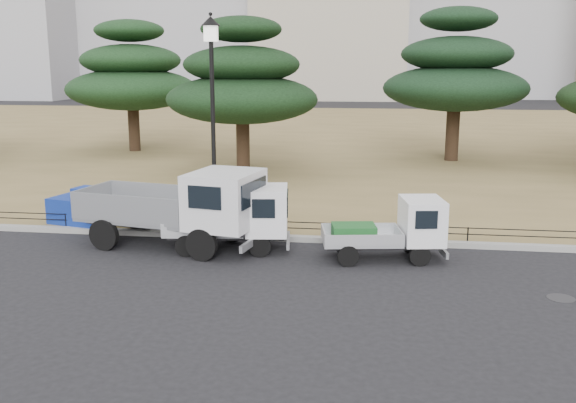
# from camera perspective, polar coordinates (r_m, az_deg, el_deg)

# --- Properties ---
(ground) EXTENTS (220.00, 220.00, 0.00)m
(ground) POSITION_cam_1_polar(r_m,az_deg,el_deg) (16.18, -1.00, -5.98)
(ground) COLOR black
(lawn) EXTENTS (120.00, 56.00, 0.15)m
(lawn) POSITION_cam_1_polar(r_m,az_deg,el_deg) (46.12, 5.02, 5.88)
(lawn) COLOR olive
(lawn) RESTS_ON ground
(curb) EXTENTS (120.00, 0.25, 0.16)m
(curb) POSITION_cam_1_polar(r_m,az_deg,el_deg) (18.62, 0.26, -3.29)
(curb) COLOR gray
(curb) RESTS_ON ground
(truck_large) EXTENTS (5.36, 2.91, 2.21)m
(truck_large) POSITION_cam_1_polar(r_m,az_deg,el_deg) (17.97, -9.55, -0.25)
(truck_large) COLOR black
(truck_large) RESTS_ON ground
(truck_kei_front) EXTENTS (3.49, 1.82, 1.77)m
(truck_kei_front) POSITION_cam_1_polar(r_m,az_deg,el_deg) (17.60, -4.55, -1.55)
(truck_kei_front) COLOR black
(truck_kei_front) RESTS_ON ground
(truck_kei_rear) EXTENTS (3.27, 1.79, 1.62)m
(truck_kei_rear) POSITION_cam_1_polar(r_m,az_deg,el_deg) (16.94, 9.26, -2.46)
(truck_kei_rear) COLOR black
(truck_kei_rear) RESTS_ON ground
(street_lamp) EXTENTS (0.55, 0.55, 6.19)m
(street_lamp) POSITION_cam_1_polar(r_m,az_deg,el_deg) (18.72, -6.75, 9.92)
(street_lamp) COLOR black
(street_lamp) RESTS_ON lawn
(pipe_fence) EXTENTS (38.00, 0.04, 0.40)m
(pipe_fence) POSITION_cam_1_polar(r_m,az_deg,el_deg) (18.68, 0.32, -2.11)
(pipe_fence) COLOR black
(pipe_fence) RESTS_ON lawn
(tarp_pile) EXTENTS (1.98, 1.65, 1.15)m
(tarp_pile) POSITION_cam_1_polar(r_m,az_deg,el_deg) (21.12, -17.83, -0.55)
(tarp_pile) COLOR navy
(tarp_pile) RESTS_ON lawn
(manhole) EXTENTS (0.60, 0.60, 0.01)m
(manhole) POSITION_cam_1_polar(r_m,az_deg,el_deg) (15.41, 23.10, -7.91)
(manhole) COLOR #2D2D30
(manhole) RESTS_ON ground
(pine_west_near) EXTENTS (7.33, 7.33, 7.33)m
(pine_west_near) POSITION_cam_1_polar(r_m,az_deg,el_deg) (37.87, -13.75, 10.77)
(pine_west_near) COLOR black
(pine_west_near) RESTS_ON lawn
(pine_center_left) EXTENTS (6.86, 6.86, 6.98)m
(pine_center_left) POSITION_cam_1_polar(r_m,az_deg,el_deg) (29.36, -4.10, 10.41)
(pine_center_left) COLOR black
(pine_center_left) RESTS_ON lawn
(pine_center_right) EXTENTS (7.25, 7.25, 7.70)m
(pine_center_right) POSITION_cam_1_polar(r_m,az_deg,el_deg) (34.05, 14.68, 11.00)
(pine_center_right) COLOR black
(pine_center_right) RESTS_ON lawn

